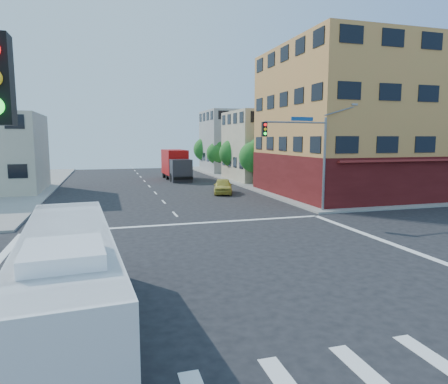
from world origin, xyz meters
name	(u,v)px	position (x,y,z in m)	size (l,w,h in m)	color
ground	(227,270)	(0.00, 0.00, 0.00)	(120.00, 120.00, 0.00)	black
sidewalk_ne	(383,175)	(35.00, 35.00, 0.07)	(50.00, 50.00, 0.15)	gray
corner_building_ne	(367,134)	(19.99, 18.48, 5.89)	(18.10, 15.44, 14.00)	#B78341
building_east_near	(275,146)	(16.98, 33.98, 4.51)	(12.06, 10.06, 9.00)	#C0B593
building_east_far	(241,142)	(16.98, 47.98, 5.01)	(12.06, 10.06, 10.00)	#979692
signal_mast_ne	(305,145)	(9.08, 10.62, 4.98)	(7.91, 1.13, 8.07)	slate
street_tree_a	(255,155)	(11.90, 27.92, 3.59)	(3.60, 3.60, 5.53)	#351F13
street_tree_b	(234,152)	(11.90, 35.92, 3.75)	(3.80, 3.80, 5.79)	#351F13
street_tree_c	(218,152)	(11.90, 43.92, 3.46)	(3.40, 3.40, 5.29)	#351F13
street_tree_d	(206,148)	(11.90, 51.92, 3.88)	(4.00, 4.00, 6.03)	#351F13
transit_bus	(69,279)	(-5.79, -3.93, 1.57)	(3.10, 11.01, 3.22)	black
box_truck	(176,165)	(4.30, 37.74, 1.93)	(2.83, 8.88, 3.97)	#28282E
parked_car	(223,186)	(6.48, 22.73, 0.75)	(1.78, 4.43, 1.51)	gold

